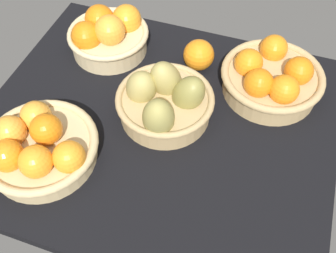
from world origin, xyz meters
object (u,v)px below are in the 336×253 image
object	(u,v)px
basket_far_right	(272,78)
basket_far_left	(108,34)
basket_center_pears	(165,100)
loose_orange_front_gap	(199,55)
basket_near_left	(39,147)

from	to	relation	value
basket_far_right	basket_far_left	xyz separation A→B (cm)	(-44.75, 1.35, 0.51)
basket_far_right	basket_center_pears	distance (cm)	27.50
loose_orange_front_gap	basket_far_right	bearing A→B (deg)	-8.03
basket_far_right	basket_center_pears	world-z (taller)	basket_center_pears
basket_far_right	loose_orange_front_gap	world-z (taller)	basket_far_right
basket_near_left	loose_orange_front_gap	bearing A→B (deg)	58.23
basket_center_pears	basket_far_left	distance (cm)	28.27
basket_near_left	loose_orange_front_gap	xyz separation A→B (cm)	(24.41, 39.42, -0.31)
basket_far_right	basket_center_pears	size ratio (longest dim) A/B	1.05
basket_center_pears	loose_orange_front_gap	distance (cm)	18.96
basket_far_left	loose_orange_front_gap	xyz separation A→B (cm)	(25.28, 1.40, -1.17)
basket_center_pears	loose_orange_front_gap	xyz separation A→B (cm)	(2.93, 18.70, -1.00)
basket_far_right	basket_far_left	size ratio (longest dim) A/B	1.16
basket_far_left	basket_near_left	world-z (taller)	basket_far_left
basket_far_left	basket_near_left	xyz separation A→B (cm)	(0.87, -38.02, -0.86)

